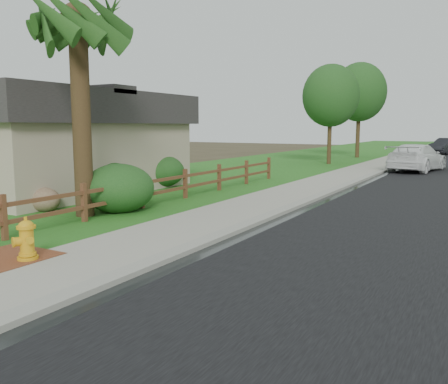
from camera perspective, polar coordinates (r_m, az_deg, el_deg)
The scene contains 18 objects.
ground at distance 8.89m, azimuth -13.11°, elevation -9.29°, with size 120.00×120.00×0.00m, color #3A341F.
curb at distance 41.64m, azimuth 22.09°, elevation 3.86°, with size 0.40×90.00×0.12m, color gray.
wet_gutter at distance 41.60m, azimuth 22.57°, elevation 3.78°, with size 0.50×90.00×0.00m, color black.
sidewalk at distance 41.83m, azimuth 20.32°, elevation 3.95°, with size 2.20×90.00×0.10m, color gray.
grass_strip at distance 42.18m, azimuth 17.77°, elevation 4.07°, with size 1.60×90.00×0.06m, color #234E16.
lawn_near at distance 43.54m, azimuth 11.05°, elevation 4.39°, with size 9.00×90.00×0.04m, color #234E16.
ranch_fence at distance 15.86m, azimuth -7.12°, elevation 0.69°, with size 0.12×16.92×1.10m.
palm_tree at distance 14.32m, azimuth -17.24°, elevation 19.37°, with size 3.60×3.60×6.60m.
house at distance 21.38m, azimuth -22.40°, elevation 5.94°, with size 10.60×9.60×4.05m.
fire_hydrant at distance 9.68m, azimuth -22.67°, elevation -5.36°, with size 0.54×0.44×0.82m.
white_suv at distance 29.63m, azimuth 22.17°, elevation 3.87°, with size 2.18×5.36×1.56m, color white.
dark_car_far at distance 48.89m, azimuth 25.17°, elevation 5.03°, with size 1.57×4.49×1.48m, color black.
boulder at distance 15.44m, azimuth -20.85°, elevation -0.87°, with size 1.13×0.85×0.76m, color brown.
shrub_b at distance 14.57m, azimuth -12.54°, elevation 0.42°, with size 2.13×2.13×1.49m, color #184217.
shrub_c at distance 17.60m, azimuth -13.36°, elevation 1.36°, with size 1.80×1.80×1.30m, color #184217.
shrub_d at distance 20.34m, azimuth -7.67°, elevation 2.51°, with size 2.06×2.06×1.40m, color #184217.
tree_near_left at distance 33.14m, azimuth 12.71°, elevation 11.23°, with size 3.78×3.78×6.71m.
tree_mid_left at distance 40.60m, azimuth 15.98°, elevation 11.47°, with size 4.30×4.30×7.69m.
Camera 1 is at (5.81, -6.21, 2.60)m, focal length 38.00 mm.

